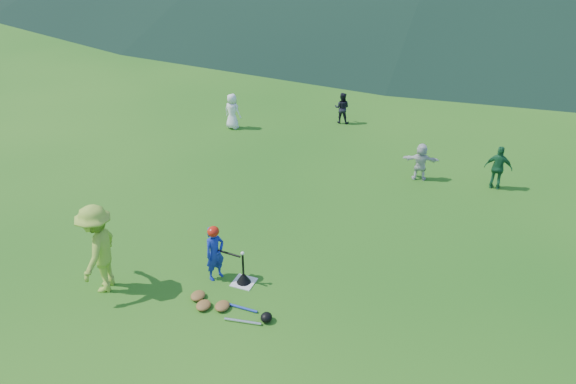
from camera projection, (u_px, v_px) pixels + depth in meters
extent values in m
plane|color=#155513|center=(244.00, 283.00, 11.70)|extent=(120.00, 120.00, 0.00)
cube|color=silver|center=(244.00, 282.00, 11.70)|extent=(0.45, 0.45, 0.02)
sphere|color=white|center=(242.00, 253.00, 11.35)|extent=(0.08, 0.08, 0.08)
imported|color=#162998|center=(215.00, 253.00, 11.58)|extent=(0.46, 0.53, 1.22)
imported|color=#94B836|center=(98.00, 249.00, 11.10)|extent=(1.03, 1.39, 1.91)
imported|color=white|center=(232.00, 111.00, 19.03)|extent=(0.64, 0.46, 1.22)
imported|color=black|center=(342.00, 108.00, 19.51)|extent=(0.57, 0.47, 1.09)
imported|color=#1C5D33|center=(498.00, 168.00, 15.14)|extent=(0.73, 0.31, 1.23)
imported|color=silver|center=(421.00, 162.00, 15.66)|extent=(1.04, 0.48, 1.08)
cone|color=black|center=(244.00, 278.00, 11.65)|extent=(0.30, 0.30, 0.18)
cylinder|color=black|center=(243.00, 265.00, 11.49)|extent=(0.04, 0.04, 0.50)
ellipsoid|color=red|center=(213.00, 232.00, 11.33)|extent=(0.24, 0.26, 0.22)
cylinder|color=black|center=(227.00, 253.00, 11.43)|extent=(0.62, 0.12, 0.07)
ellipsoid|color=olive|center=(203.00, 305.00, 10.97)|extent=(0.28, 0.34, 0.13)
ellipsoid|color=olive|center=(222.00, 306.00, 10.95)|extent=(0.28, 0.34, 0.13)
ellipsoid|color=olive|center=(198.00, 296.00, 11.23)|extent=(0.28, 0.34, 0.13)
cylinder|color=silver|center=(243.00, 321.00, 10.61)|extent=(0.72, 0.17, 0.06)
cylinder|color=#263FA5|center=(241.00, 308.00, 10.96)|extent=(0.68, 0.06, 0.05)
ellipsoid|color=black|center=(266.00, 317.00, 10.61)|extent=(0.22, 0.24, 0.19)
cube|color=gray|center=(442.00, 13.00, 34.33)|extent=(70.00, 0.03, 1.20)
cube|color=yellow|center=(443.00, 2.00, 34.03)|extent=(70.00, 0.08, 0.08)
cylinder|color=gray|center=(442.00, 13.00, 34.33)|extent=(0.07, 0.07, 1.30)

